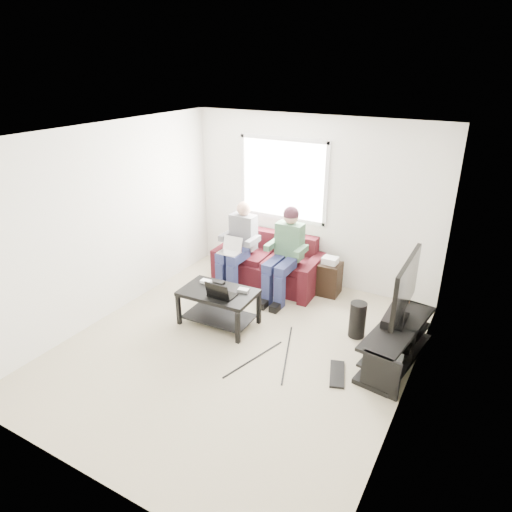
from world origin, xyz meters
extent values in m
plane|color=tan|center=(0.00, 0.00, 0.00)|extent=(4.50, 4.50, 0.00)
plane|color=white|center=(0.00, 0.00, 2.60)|extent=(4.50, 4.50, 0.00)
plane|color=white|center=(0.00, 2.25, 1.30)|extent=(4.50, 0.00, 4.50)
plane|color=white|center=(0.00, -2.25, 1.30)|extent=(4.50, 0.00, 4.50)
plane|color=white|center=(-2.00, 0.00, 1.30)|extent=(0.00, 4.50, 4.50)
plane|color=white|center=(2.00, 0.00, 1.30)|extent=(0.00, 4.50, 4.50)
cube|color=white|center=(-0.50, 2.24, 1.60)|extent=(1.40, 0.01, 1.20)
cube|color=silver|center=(-0.50, 2.23, 1.60)|extent=(1.48, 0.04, 1.28)
cube|color=#461114|center=(-0.50, 1.77, 0.19)|extent=(1.39, 0.79, 0.39)
cube|color=#461114|center=(-0.50, 2.08, 0.58)|extent=(1.36, 0.26, 0.40)
cube|color=#461114|center=(-1.26, 1.77, 0.28)|extent=(0.19, 0.83, 0.55)
cube|color=#461114|center=(0.25, 1.77, 0.28)|extent=(0.19, 0.83, 0.55)
cube|color=#461114|center=(-0.84, 1.75, 0.44)|extent=(0.67, 0.64, 0.10)
cube|color=#461114|center=(-0.16, 1.75, 0.44)|extent=(0.67, 0.64, 0.10)
cube|color=navy|center=(-1.00, 1.37, 0.56)|extent=(0.16, 0.45, 0.14)
cube|color=navy|center=(-0.80, 1.37, 0.56)|extent=(0.16, 0.45, 0.14)
cube|color=navy|center=(-1.00, 1.19, 0.24)|extent=(0.13, 0.13, 0.49)
cube|color=navy|center=(-0.80, 1.19, 0.24)|extent=(0.13, 0.13, 0.49)
cube|color=slate|center=(-0.90, 1.70, 0.84)|extent=(0.40, 0.22, 0.55)
sphere|color=tan|center=(-0.90, 1.72, 1.21)|extent=(0.22, 0.22, 0.22)
cube|color=navy|center=(-0.20, 1.37, 0.56)|extent=(0.16, 0.45, 0.14)
cube|color=navy|center=(0.00, 1.37, 0.56)|extent=(0.16, 0.45, 0.14)
cube|color=navy|center=(-0.20, 1.19, 0.24)|extent=(0.13, 0.13, 0.49)
cube|color=navy|center=(0.00, 1.19, 0.24)|extent=(0.13, 0.13, 0.49)
cube|color=#585B5B|center=(-0.10, 1.70, 0.84)|extent=(0.40, 0.22, 0.55)
sphere|color=tan|center=(-0.10, 1.72, 1.21)|extent=(0.22, 0.22, 0.22)
sphere|color=#331921|center=(-0.10, 1.72, 1.25)|extent=(0.23, 0.23, 0.23)
cube|color=black|center=(-0.51, 0.38, 0.47)|extent=(1.02, 0.65, 0.05)
cube|color=black|center=(-0.51, 0.38, 0.11)|extent=(0.93, 0.56, 0.02)
cube|color=black|center=(-0.98, 0.11, 0.22)|extent=(0.05, 0.05, 0.44)
cube|color=black|center=(-0.05, 0.11, 0.22)|extent=(0.05, 0.05, 0.44)
cube|color=black|center=(-0.98, 0.65, 0.22)|extent=(0.05, 0.05, 0.44)
cube|color=black|center=(-0.05, 0.65, 0.22)|extent=(0.05, 0.05, 0.44)
cube|color=silver|center=(-0.79, 0.50, 0.51)|extent=(0.14, 0.10, 0.04)
cube|color=black|center=(-0.61, 0.56, 0.51)|extent=(0.14, 0.10, 0.04)
cube|color=gray|center=(-0.21, 0.53, 0.51)|extent=(0.15, 0.11, 0.04)
cube|color=black|center=(1.77, 0.72, 0.45)|extent=(0.61, 1.45, 0.04)
cube|color=black|center=(1.77, 0.72, 0.23)|extent=(0.56, 1.38, 0.03)
cube|color=black|center=(1.77, 0.72, 0.03)|extent=(0.61, 1.45, 0.06)
cube|color=black|center=(1.77, 0.04, 0.23)|extent=(0.42, 0.10, 0.47)
cube|color=black|center=(1.77, 1.40, 0.23)|extent=(0.42, 0.10, 0.47)
cube|color=black|center=(1.77, 0.82, 0.49)|extent=(0.12, 0.40, 0.04)
cube|color=black|center=(1.77, 0.82, 0.57)|extent=(0.06, 0.06, 0.12)
cube|color=black|center=(1.77, 0.82, 0.95)|extent=(0.05, 1.10, 0.65)
cube|color=#CD3068|center=(1.74, 0.82, 0.95)|extent=(0.01, 1.01, 0.58)
cube|color=black|center=(1.65, 0.82, 0.52)|extent=(0.12, 0.50, 0.10)
cylinder|color=#A36B46|center=(1.72, 1.35, 0.53)|extent=(0.08, 0.08, 0.12)
cube|color=silver|center=(1.77, 0.32, 0.28)|extent=(0.30, 0.22, 0.06)
cube|color=gray|center=(1.77, 1.02, 0.29)|extent=(0.34, 0.26, 0.08)
cube|color=black|center=(1.77, 0.67, 0.28)|extent=(0.38, 0.30, 0.07)
cylinder|color=black|center=(1.21, 1.00, 0.24)|extent=(0.21, 0.21, 0.48)
cube|color=black|center=(1.28, 0.11, 0.01)|extent=(0.31, 0.51, 0.03)
cube|color=black|center=(0.46, 1.93, 0.25)|extent=(0.34, 0.34, 0.50)
cube|color=silver|center=(0.46, 1.93, 0.55)|extent=(0.22, 0.18, 0.10)
camera|label=1|loc=(2.55, -4.03, 3.31)|focal=32.00mm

